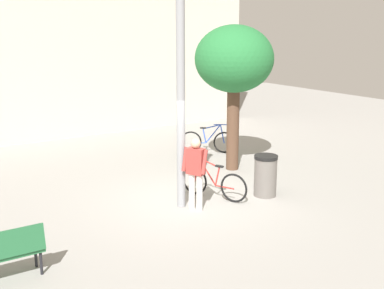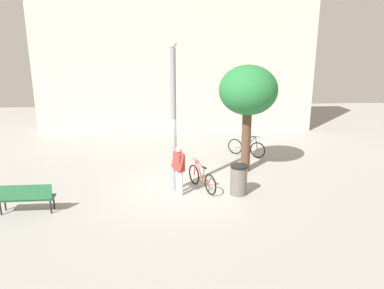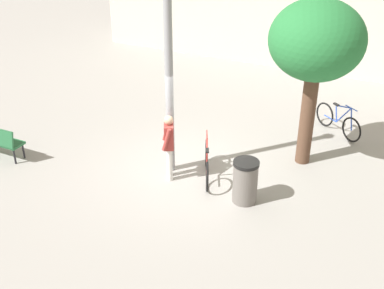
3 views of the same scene
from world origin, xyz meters
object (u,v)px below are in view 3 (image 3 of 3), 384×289
at_px(bicycle_red, 207,163).
at_px(plaza_tree, 317,43).
at_px(trash_bin, 245,181).
at_px(bicycle_blue, 338,121).
at_px(lamppost, 169,69).
at_px(person_by_lamppost, 169,143).

bearing_deg(bicycle_red, plaza_tree, 42.39).
xyz_separation_m(plaza_tree, trash_bin, (-0.74, -2.30, -2.62)).
bearing_deg(bicycle_blue, trash_bin, -106.06).
relative_size(lamppost, bicycle_blue, 3.41).
relative_size(person_by_lamppost, trash_bin, 1.62).
bearing_deg(trash_bin, person_by_lamppost, 176.31).
relative_size(person_by_lamppost, bicycle_red, 1.00).
bearing_deg(bicycle_red, person_by_lamppost, -152.16).
height_order(plaza_tree, bicycle_red, plaza_tree).
distance_m(person_by_lamppost, bicycle_red, 1.07).
relative_size(plaza_tree, bicycle_blue, 2.82).
distance_m(plaza_tree, trash_bin, 3.56).
xyz_separation_m(person_by_lamppost, bicycle_blue, (3.20, 4.13, -0.58)).
distance_m(lamppost, plaza_tree, 3.42).
bearing_deg(lamppost, plaza_tree, 32.12).
bearing_deg(bicycle_blue, person_by_lamppost, -127.78).
height_order(lamppost, plaza_tree, lamppost).
xyz_separation_m(bicycle_blue, trash_bin, (-1.22, -4.26, 0.13)).
bearing_deg(bicycle_red, lamppost, -176.85).
distance_m(lamppost, bicycle_red, 2.45).
bearing_deg(bicycle_red, trash_bin, -25.02).
height_order(plaza_tree, trash_bin, plaza_tree).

